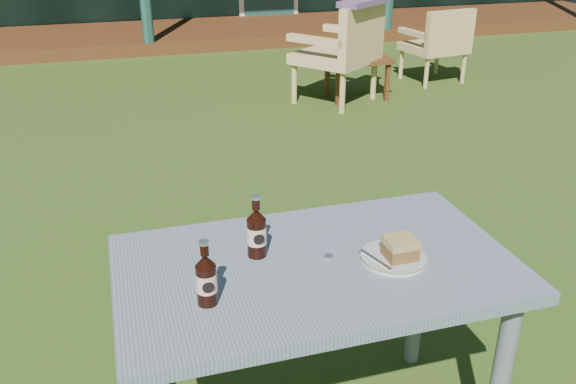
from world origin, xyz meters
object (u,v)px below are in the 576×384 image
object	(u,v)px
cake_slice	(400,248)
cola_bottle_far	(206,279)
cafe_table	(316,290)
plate	(394,257)
cola_bottle_near	(257,232)
armchair_right	(439,42)
side_table	(358,64)
armchair_left	(344,48)

from	to	relation	value
cake_slice	cola_bottle_far	xyz separation A→B (m)	(-0.59, -0.05, 0.03)
cafe_table	plate	xyz separation A→B (m)	(0.23, -0.05, 0.11)
cafe_table	cola_bottle_near	xyz separation A→B (m)	(-0.16, 0.09, 0.18)
cola_bottle_near	plate	bearing A→B (deg)	-19.98
armchair_right	side_table	world-z (taller)	armchair_right
plate	side_table	bearing A→B (deg)	68.72
plate	cola_bottle_far	bearing A→B (deg)	-173.90
cola_bottle_far	plate	bearing A→B (deg)	6.10
cake_slice	side_table	distance (m)	4.23
armchair_right	side_table	distance (m)	1.09
plate	cake_slice	xyz separation A→B (m)	(0.01, -0.01, 0.04)
cafe_table	cola_bottle_far	size ratio (longest dim) A/B	6.24
cafe_table	plate	world-z (taller)	plate
armchair_right	side_table	xyz separation A→B (m)	(-1.04, -0.32, -0.09)
cola_bottle_far	side_table	xyz separation A→B (m)	(2.11, 3.98, -0.46)
side_table	armchair_left	bearing A→B (deg)	-153.80
cafe_table	side_table	distance (m)	4.25
cafe_table	armchair_right	bearing A→B (deg)	56.24
armchair_left	cola_bottle_near	bearing A→B (deg)	-115.22
cake_slice	armchair_right	xyz separation A→B (m)	(2.55, 4.24, -0.33)
cola_bottle_far	armchair_right	bearing A→B (deg)	53.79
armchair_right	side_table	size ratio (longest dim) A/B	1.28
cola_bottle_far	armchair_left	world-z (taller)	armchair_left
cafe_table	side_table	bearing A→B (deg)	65.55
plate	cola_bottle_far	distance (m)	0.59
cafe_table	cola_bottle_near	distance (m)	0.26
cola_bottle_far	armchair_right	size ratio (longest dim) A/B	0.25
cola_bottle_near	armchair_right	xyz separation A→B (m)	(2.95, 4.09, -0.37)
cake_slice	armchair_left	size ratio (longest dim) A/B	0.10
cola_bottle_far	cafe_table	bearing A→B (deg)	18.02
cake_slice	cafe_table	bearing A→B (deg)	165.46
armchair_left	armchair_right	bearing A→B (deg)	18.42
cake_slice	cola_bottle_far	bearing A→B (deg)	-175.13
cake_slice	armchair_right	size ratio (longest dim) A/B	0.12
armchair_right	cafe_table	bearing A→B (deg)	-123.76
armchair_right	plate	bearing A→B (deg)	-121.19
cafe_table	plate	bearing A→B (deg)	-12.62
side_table	cola_bottle_near	bearing A→B (deg)	-116.95
cola_bottle_near	side_table	distance (m)	4.25
armchair_right	armchair_left	bearing A→B (deg)	-161.58
cake_slice	armchair_left	xyz separation A→B (m)	(1.33, 3.83, -0.25)
plate	cola_bottle_near	xyz separation A→B (m)	(-0.39, 0.14, 0.07)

